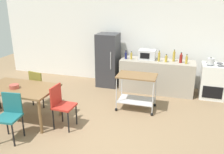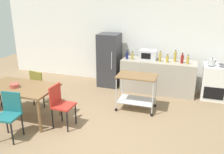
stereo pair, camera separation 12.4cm
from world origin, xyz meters
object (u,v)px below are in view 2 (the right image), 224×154
(kettle, at_px, (212,62))
(chair_red, at_px, (61,103))
(refrigerator, at_px, (109,60))
(bottle_olive_oil, at_px, (188,60))
(bottle_soda, at_px, (132,56))
(dining_table, at_px, (21,90))
(chair_olive, at_px, (40,85))
(bottle_hot_sauce, at_px, (167,59))
(bottle_wine, at_px, (160,57))
(bottle_vinegar, at_px, (175,57))
(kitchen_cart, at_px, (137,87))
(stove_oven, at_px, (214,82))
(fruit_bowl, at_px, (14,86))
(chair_teal, at_px, (9,113))
(bottle_sesame_oil, at_px, (182,59))
(microwave, at_px, (148,55))

(kettle, bearing_deg, chair_red, -140.70)
(refrigerator, relative_size, bottle_olive_oil, 6.22)
(bottle_soda, xyz_separation_m, bottle_olive_oil, (1.46, -0.02, 0.01))
(dining_table, height_order, chair_olive, chair_olive)
(refrigerator, relative_size, bottle_hot_sauce, 7.39)
(chair_red, height_order, bottle_wine, bottle_wine)
(refrigerator, bearing_deg, bottle_vinegar, -1.74)
(kitchen_cart, distance_m, bottle_vinegar, 1.55)
(stove_oven, distance_m, bottle_hot_sauce, 1.34)
(chair_olive, height_order, bottle_soda, bottle_soda)
(chair_red, bearing_deg, fruit_bowl, 95.03)
(chair_olive, relative_size, chair_teal, 1.00)
(bottle_soda, height_order, bottle_sesame_oil, bottle_sesame_oil)
(chair_red, xyz_separation_m, bottle_hot_sauce, (1.84, 2.41, 0.47))
(kitchen_cart, distance_m, microwave, 1.39)
(chair_red, xyz_separation_m, fruit_bowl, (-1.04, -0.05, 0.27))
(dining_table, height_order, fruit_bowl, fruit_bowl)
(bottle_soda, relative_size, fruit_bowl, 1.13)
(kitchen_cart, relative_size, bottle_hot_sauce, 4.34)
(microwave, relative_size, bottle_sesame_oil, 1.67)
(chair_red, bearing_deg, chair_teal, 136.00)
(refrigerator, xyz_separation_m, bottle_wine, (1.49, -0.17, 0.25))
(stove_oven, distance_m, microwave, 1.85)
(microwave, distance_m, bottle_vinegar, 0.72)
(fruit_bowl, bearing_deg, chair_red, 2.65)
(chair_teal, distance_m, kitchen_cart, 2.76)
(bottle_wine, bearing_deg, bottle_olive_oil, -2.60)
(dining_table, bearing_deg, chair_olive, 91.94)
(dining_table, height_order, bottle_olive_oil, bottle_olive_oil)
(dining_table, height_order, bottle_vinegar, bottle_vinegar)
(kitchen_cart, xyz_separation_m, microwave, (0.02, 1.32, 0.46))
(dining_table, distance_m, stove_oven, 4.74)
(bottle_hot_sauce, bearing_deg, bottle_sesame_oil, 5.33)
(stove_oven, xyz_separation_m, kettle, (-0.12, -0.10, 0.55))
(bottle_sesame_oil, bearing_deg, dining_table, -142.90)
(dining_table, height_order, microwave, microwave)
(microwave, xyz_separation_m, bottle_hot_sauce, (0.53, -0.16, -0.04))
(bottle_sesame_oil, bearing_deg, kettle, -2.65)
(stove_oven, relative_size, bottle_hot_sauce, 4.39)
(chair_olive, distance_m, bottle_wine, 3.16)
(refrigerator, height_order, bottle_hot_sauce, refrigerator)
(chair_teal, xyz_separation_m, refrigerator, (0.86, 3.26, 0.26))
(chair_teal, distance_m, bottle_soda, 3.50)
(chair_olive, distance_m, bottle_sesame_oil, 3.66)
(dining_table, xyz_separation_m, kitchen_cart, (2.26, 1.21, -0.10))
(chair_olive, distance_m, bottle_vinegar, 3.54)
(stove_oven, bearing_deg, bottle_wine, -176.58)
(dining_table, relative_size, chair_red, 1.69)
(bottle_sesame_oil, xyz_separation_m, kettle, (0.73, -0.03, -0.01))
(fruit_bowl, bearing_deg, bottle_olive_oil, 35.64)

